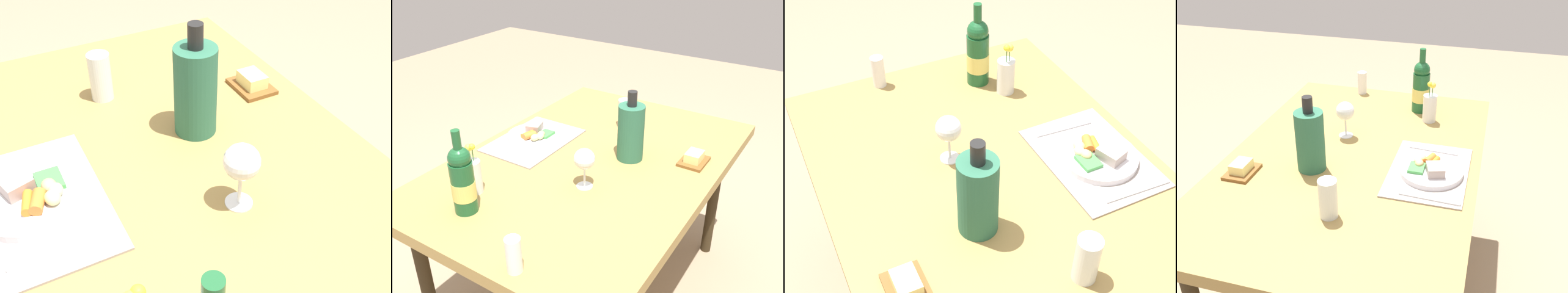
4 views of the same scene
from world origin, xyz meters
TOP-DOWN VIEW (x-y plane):
  - ground_plane at (0.00, 0.00)m, footprint 8.00×8.00m
  - dining_table at (0.00, 0.00)m, footprint 1.42×0.98m
  - placemat at (-0.02, -0.30)m, footprint 0.41×0.29m
  - dinner_plate at (-0.03, -0.31)m, footprint 0.23×0.23m
  - fork at (-0.20, -0.33)m, footprint 0.03×0.21m
  - knife at (0.13, -0.30)m, footprint 0.03×0.20m
  - salt_shaker at (0.64, 0.16)m, footprint 0.05×0.05m
  - butter_dish at (-0.21, 0.37)m, footprint 0.13×0.10m
  - flower_vase at (0.41, -0.23)m, footprint 0.06×0.06m
  - wine_bottle at (0.51, -0.17)m, footprint 0.08×0.08m
  - water_tumbler at (-0.36, -0.04)m, footprint 0.06×0.06m
  - cooler_bottle at (-0.11, 0.13)m, footprint 0.11×0.11m
  - wine_glass at (0.17, 0.09)m, footprint 0.08×0.08m

SIDE VIEW (x-z plane):
  - ground_plane at x=0.00m, z-range 0.00..0.00m
  - dining_table at x=0.00m, z-range 0.30..1.03m
  - placemat at x=-0.02m, z-range 0.73..0.73m
  - fork at x=-0.20m, z-range 0.73..0.74m
  - knife at x=0.13m, z-range 0.73..0.74m
  - butter_dish at x=-0.21m, z-range 0.72..0.77m
  - dinner_plate at x=-0.03m, z-range 0.72..0.78m
  - salt_shaker at x=0.64m, z-range 0.73..0.84m
  - water_tumbler at x=-0.36m, z-range 0.72..0.86m
  - flower_vase at x=0.41m, z-range 0.70..0.90m
  - wine_glass at x=0.17m, z-range 0.76..0.92m
  - wine_bottle at x=0.51m, z-range 0.70..1.00m
  - cooler_bottle at x=-0.11m, z-range 0.70..1.00m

